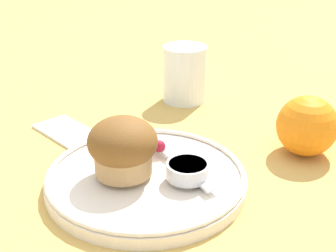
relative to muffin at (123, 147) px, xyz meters
name	(u,v)px	position (x,y,z in m)	size (l,w,h in m)	color
ground_plane	(152,189)	(0.03, 0.02, -0.05)	(3.00, 3.00, 0.00)	tan
plate	(146,178)	(0.02, 0.02, -0.04)	(0.24, 0.24, 0.02)	silver
muffin	(123,147)	(0.00, 0.00, 0.00)	(0.08, 0.08, 0.07)	tan
cream_ramekin	(188,169)	(0.06, 0.05, -0.02)	(0.05, 0.05, 0.02)	silver
berry_pair	(156,144)	(-0.02, 0.06, -0.03)	(0.03, 0.02, 0.02)	maroon
butter_knife	(173,156)	(0.02, 0.07, -0.03)	(0.17, 0.06, 0.00)	silver
orange_fruit	(307,126)	(0.10, 0.23, -0.01)	(0.08, 0.08, 0.08)	orange
juice_glass	(185,74)	(-0.14, 0.25, -0.01)	(0.07, 0.07, 0.10)	silver
folded_napkin	(67,130)	(-0.17, 0.03, -0.05)	(0.10, 0.06, 0.01)	white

